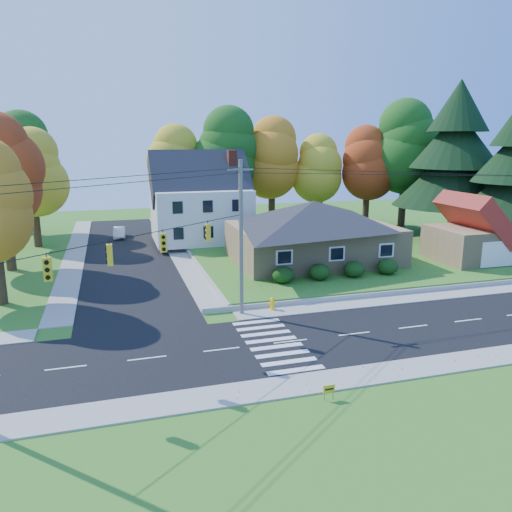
% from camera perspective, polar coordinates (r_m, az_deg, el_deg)
% --- Properties ---
extents(ground, '(120.00, 120.00, 0.00)m').
position_cam_1_polar(ground, '(28.79, 3.96, -9.74)').
color(ground, '#3D7923').
extents(road_main, '(90.00, 8.00, 0.02)m').
position_cam_1_polar(road_main, '(28.78, 3.96, -9.72)').
color(road_main, black).
rests_on(road_main, ground).
extents(road_cross, '(8.00, 44.00, 0.02)m').
position_cam_1_polar(road_cross, '(52.06, -14.52, 0.34)').
color(road_cross, black).
rests_on(road_cross, ground).
extents(sidewalk_north, '(90.00, 2.00, 0.08)m').
position_cam_1_polar(sidewalk_north, '(33.18, 0.95, -6.47)').
color(sidewalk_north, '#9C9A90').
rests_on(sidewalk_north, ground).
extents(sidewalk_south, '(90.00, 2.00, 0.08)m').
position_cam_1_polar(sidewalk_south, '(24.59, 8.12, -13.94)').
color(sidewalk_south, '#9C9A90').
rests_on(sidewalk_south, ground).
extents(lawn, '(30.00, 30.00, 0.50)m').
position_cam_1_polar(lawn, '(52.14, 9.39, 0.87)').
color(lawn, '#3D7923').
rests_on(lawn, ground).
extents(ranch_house, '(14.60, 10.60, 5.40)m').
position_cam_1_polar(ranch_house, '(45.06, 6.53, 2.95)').
color(ranch_house, tan).
rests_on(ranch_house, lawn).
extents(colonial_house, '(10.40, 8.40, 9.60)m').
position_cam_1_polar(colonial_house, '(54.06, -6.30, 6.07)').
color(colonial_house, silver).
rests_on(colonial_house, lawn).
extents(garage, '(7.30, 6.30, 4.60)m').
position_cam_1_polar(garage, '(49.06, 23.67, 2.26)').
color(garage, tan).
rests_on(garage, lawn).
extents(hedge_row, '(10.70, 1.70, 1.27)m').
position_cam_1_polar(hedge_row, '(39.79, 9.24, -1.64)').
color(hedge_row, '#163A10').
rests_on(hedge_row, lawn).
extents(traffic_infrastructure, '(38.10, 10.66, 10.00)m').
position_cam_1_polar(traffic_infrastructure, '(28.39, 2.89, 0.87)').
color(traffic_infrastructure, '#666059').
rests_on(traffic_infrastructure, ground).
extents(tree_lot_0, '(6.72, 6.72, 12.51)m').
position_cam_1_polar(tree_lot_0, '(59.35, -9.41, 10.21)').
color(tree_lot_0, '#3F2A19').
rests_on(tree_lot_0, lawn).
extents(tree_lot_1, '(7.84, 7.84, 14.60)m').
position_cam_1_polar(tree_lot_1, '(59.37, -3.47, 11.62)').
color(tree_lot_1, '#3F2A19').
rests_on(tree_lot_1, lawn).
extents(tree_lot_2, '(7.28, 7.28, 13.56)m').
position_cam_1_polar(tree_lot_2, '(61.96, 1.85, 11.10)').
color(tree_lot_2, '#3F2A19').
rests_on(tree_lot_2, lawn).
extents(tree_lot_3, '(6.16, 6.16, 11.47)m').
position_cam_1_polar(tree_lot_3, '(63.23, 7.38, 9.85)').
color(tree_lot_3, '#3F2A19').
rests_on(tree_lot_3, lawn).
extents(tree_lot_4, '(6.72, 6.72, 12.51)m').
position_cam_1_polar(tree_lot_4, '(64.96, 12.69, 10.31)').
color(tree_lot_4, '#3F2A19').
rests_on(tree_lot_4, lawn).
extents(tree_lot_5, '(8.40, 8.40, 15.64)m').
position_cam_1_polar(tree_lot_5, '(65.24, 16.78, 11.81)').
color(tree_lot_5, '#3F2A19').
rests_on(tree_lot_5, lawn).
extents(conifer_east_a, '(12.80, 12.80, 16.96)m').
position_cam_1_polar(conifer_east_a, '(59.30, 21.80, 10.51)').
color(conifer_east_a, '#3F2A19').
rests_on(conifer_east_a, lawn).
extents(tree_west_1, '(7.28, 7.28, 13.56)m').
position_cam_1_polar(tree_west_1, '(47.70, -27.14, 8.46)').
color(tree_west_1, '#3F2A19').
rests_on(tree_west_1, ground).
extents(tree_west_2, '(6.72, 6.72, 12.51)m').
position_cam_1_polar(tree_west_2, '(57.44, -24.31, 8.64)').
color(tree_west_2, '#3F2A19').
rests_on(tree_west_2, ground).
extents(tree_west_3, '(7.84, 7.84, 14.60)m').
position_cam_1_polar(tree_west_3, '(65.57, -25.27, 10.12)').
color(tree_west_3, '#3F2A19').
rests_on(tree_west_3, ground).
extents(white_car, '(1.51, 3.81, 1.23)m').
position_cam_1_polar(white_car, '(60.25, -15.35, 2.60)').
color(white_car, silver).
rests_on(white_car, road_cross).
extents(fire_hydrant, '(0.52, 0.41, 0.91)m').
position_cam_1_polar(fire_hydrant, '(33.56, 1.88, -5.52)').
color(fire_hydrant, yellow).
rests_on(fire_hydrant, ground).
extents(yard_sign, '(0.56, 0.05, 0.70)m').
position_cam_1_polar(yard_sign, '(22.88, 8.35, -14.85)').
color(yard_sign, black).
rests_on(yard_sign, ground).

